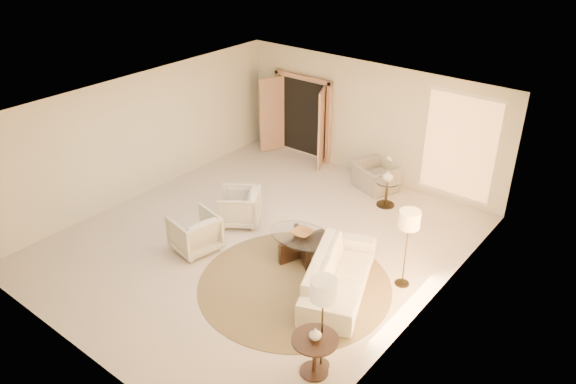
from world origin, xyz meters
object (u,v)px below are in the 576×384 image
Objects in this scene: armchair_right at (195,231)px; end_vase at (315,334)px; floor_lamp_far at (323,294)px; side_vase at (388,176)px; accent_chair at (374,173)px; armchair_left at (239,205)px; sofa at (339,274)px; coffee_table at (302,243)px; end_table at (315,350)px; bowl at (302,233)px; side_table at (387,191)px; floor_lamp_near at (409,223)px.

armchair_right reaches higher than end_vase.
floor_lamp_far is at bearing 90.00° from end_vase.
side_vase is (-1.68, 5.01, 0.00)m from end_vase.
side_vase reaches higher than accent_chair.
armchair_left is 0.85× the size of accent_chair.
end_vase is (0.79, -1.81, 0.38)m from sofa.
accent_chair is at bearing 112.59° from end_vase.
sofa is 1.21m from coffee_table.
coffee_table is at bearing 130.79° from end_table.
side_vase is at bearing 84.89° from bowl.
armchair_left is 0.50× the size of coffee_table.
sofa is 2.07m from floor_lamp_far.
accent_chair is at bearing 113.22° from floor_lamp_far.
armchair_right is 1.24× the size of end_table.
armchair_right is 3.90m from end_vase.
armchair_right is 4.60m from accent_chair.
floor_lamp_far reaches higher than coffee_table.
armchair_right is 3.36× the size of side_vase.
side_vase reaches higher than end_vase.
side_table is (0.63, -0.52, -0.05)m from accent_chair.
end_table is at bearing -71.50° from side_table.
accent_chair is (1.41, 4.38, 0.00)m from armchair_right.
end_vase is (0.00, -0.17, -0.61)m from floor_lamp_far.
bowl is (-1.92, 2.23, 0.10)m from end_table.
armchair_left reaches higher than end_vase.
end_table is 0.45× the size of floor_lamp_near.
side_vase is at bearing 106.74° from armchair_left.
accent_chair is at bearing 120.57° from armchair_left.
sofa is 1.51× the size of floor_lamp_far.
armchair_right is at bearing 162.82° from end_vase.
floor_lamp_far is (0.00, 0.17, 0.90)m from end_table.
accent_chair is at bearing 140.08° from side_table.
armchair_left reaches higher than side_table.
side_table is at bearing 125.67° from floor_lamp_near.
floor_lamp_far is 0.63m from end_vase.
armchair_left is 3.31m from side_vase.
armchair_right is 4.45× the size of end_vase.
end_vase is (2.30, -5.53, 0.31)m from accent_chair.
side_vase reaches higher than bowl.
floor_lamp_near is 0.96× the size of floor_lamp_far.
bowl is at bearing 132.85° from armchair_right.
floor_lamp_near is (1.68, -2.33, 0.91)m from side_table.
sofa is at bearing -132.49° from floor_lamp_near.
accent_chair is 3.33m from bowl.
sofa reaches higher than coffee_table.
end_table is at bearing 133.04° from accent_chair.
side_table reaches higher than coffee_table.
armchair_right is 2.09m from bowl.
accent_chair reaches higher than armchair_right.
sofa is 12.52× the size of end_vase.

